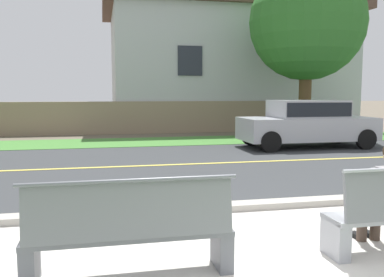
% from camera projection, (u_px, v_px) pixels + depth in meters
% --- Properties ---
extents(ground_plane, '(140.00, 140.00, 0.00)m').
position_uv_depth(ground_plane, '(168.00, 156.00, 11.83)').
color(ground_plane, '#665B4C').
extents(sidewalk_pavement, '(44.00, 3.60, 0.01)m').
position_uv_depth(sidewalk_pavement, '(278.00, 261.00, 4.45)').
color(sidewalk_pavement, beige).
rests_on(sidewalk_pavement, ground_plane).
extents(curb_edge, '(44.00, 0.30, 0.11)m').
position_uv_depth(curb_edge, '(225.00, 207.00, 6.33)').
color(curb_edge, '#ADA89E').
rests_on(curb_edge, ground_plane).
extents(street_asphalt, '(52.00, 8.00, 0.01)m').
position_uv_depth(street_asphalt, '(177.00, 165.00, 10.37)').
color(street_asphalt, '#383A3D').
rests_on(street_asphalt, ground_plane).
extents(road_centre_line, '(48.00, 0.14, 0.01)m').
position_uv_depth(road_centre_line, '(177.00, 165.00, 10.37)').
color(road_centre_line, '#E0CC4C').
rests_on(road_centre_line, ground_plane).
extents(far_verge_grass, '(48.00, 2.80, 0.02)m').
position_uv_depth(far_verge_grass, '(153.00, 142.00, 15.24)').
color(far_verge_grass, '#478438').
rests_on(far_verge_grass, ground_plane).
extents(bench_left, '(1.98, 0.48, 1.01)m').
position_uv_depth(bench_left, '(130.00, 233.00, 3.96)').
color(bench_left, slate).
rests_on(bench_left, ground_plane).
extents(car_silver_near, '(4.30, 1.86, 1.54)m').
position_uv_depth(car_silver_near, '(307.00, 121.00, 13.60)').
color(car_silver_near, '#B2B5BC').
rests_on(car_silver_near, ground_plane).
extents(shade_tree_left, '(4.51, 4.51, 7.44)m').
position_uv_depth(shade_tree_left, '(312.00, 13.00, 16.26)').
color(shade_tree_left, brown).
rests_on(shade_tree_left, ground_plane).
extents(garden_wall, '(13.00, 0.36, 1.40)m').
position_uv_depth(garden_wall, '(147.00, 117.00, 18.35)').
color(garden_wall, gray).
rests_on(garden_wall, ground_plane).
extents(house_across_street, '(12.71, 6.91, 6.37)m').
position_uv_depth(house_across_street, '(227.00, 65.00, 22.15)').
color(house_across_street, '#B7BCC1').
rests_on(house_across_street, ground_plane).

